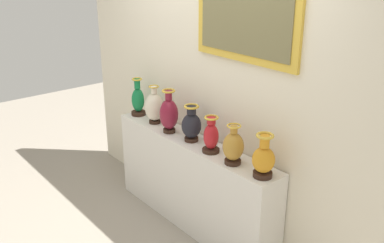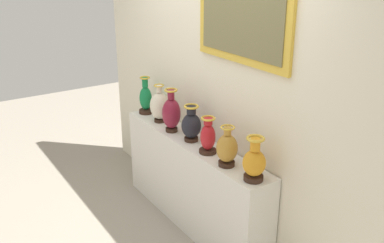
% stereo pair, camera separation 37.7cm
% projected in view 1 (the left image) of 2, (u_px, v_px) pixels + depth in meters
% --- Properties ---
extents(ground_plane, '(9.75, 9.75, 0.00)m').
position_uv_depth(ground_plane, '(192.00, 223.00, 4.16)').
color(ground_plane, gray).
extents(display_shelf, '(1.91, 0.30, 0.86)m').
position_uv_depth(display_shelf, '(192.00, 183.00, 4.00)').
color(display_shelf, silver).
rests_on(display_shelf, ground_plane).
extents(back_wall, '(3.75, 0.14, 2.64)m').
position_uv_depth(back_wall, '(211.00, 85.00, 3.79)').
color(back_wall, beige).
rests_on(back_wall, ground_plane).
extents(vase_emerald, '(0.15, 0.15, 0.39)m').
position_uv_depth(vase_emerald, '(138.00, 100.00, 4.39)').
color(vase_emerald, '#382319').
rests_on(vase_emerald, display_shelf).
extents(vase_ivory, '(0.19, 0.19, 0.37)m').
position_uv_depth(vase_ivory, '(154.00, 107.00, 4.18)').
color(vase_ivory, '#382319').
rests_on(vase_ivory, display_shelf).
extents(vase_burgundy, '(0.17, 0.17, 0.41)m').
position_uv_depth(vase_burgundy, '(169.00, 114.00, 3.95)').
color(vase_burgundy, '#382319').
rests_on(vase_burgundy, display_shelf).
extents(vase_onyx, '(0.17, 0.17, 0.33)m').
position_uv_depth(vase_onyx, '(191.00, 125.00, 3.78)').
color(vase_onyx, '#382319').
rests_on(vase_onyx, display_shelf).
extents(vase_crimson, '(0.15, 0.15, 0.31)m').
position_uv_depth(vase_crimson, '(211.00, 136.00, 3.57)').
color(vase_crimson, '#382319').
rests_on(vase_crimson, display_shelf).
extents(vase_ochre, '(0.17, 0.17, 0.33)m').
position_uv_depth(vase_ochre, '(233.00, 147.00, 3.36)').
color(vase_ochre, '#382319').
rests_on(vase_ochre, display_shelf).
extents(vase_amber, '(0.17, 0.17, 0.34)m').
position_uv_depth(vase_amber, '(264.00, 159.00, 3.16)').
color(vase_amber, '#382319').
rests_on(vase_amber, display_shelf).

